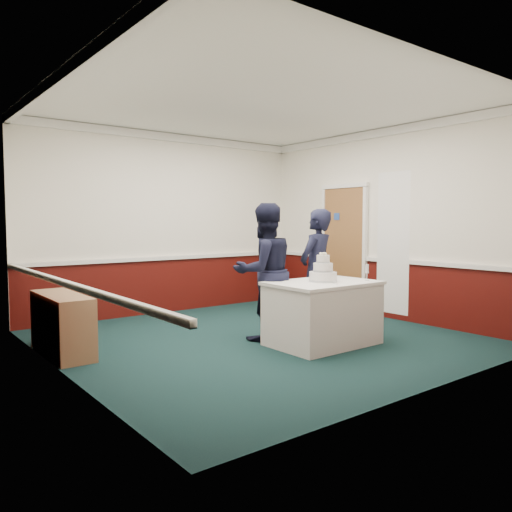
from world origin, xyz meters
TOP-DOWN VIEW (x-y plane):
  - ground at (0.00, 0.00)m, footprint 5.00×5.00m
  - room_shell at (0.08, 0.61)m, footprint 5.00×5.00m
  - sideboard at (-2.28, 0.81)m, footprint 0.41×1.20m
  - cake_table at (0.44, -0.70)m, footprint 1.32×0.92m
  - wedding_cake at (0.44, -0.70)m, footprint 0.35×0.35m
  - cake_knife at (0.41, -0.90)m, footprint 0.08×0.21m
  - champagne_flute at (0.94, -0.98)m, footprint 0.05×0.05m
  - person_man at (0.03, -0.05)m, footprint 0.94×0.78m
  - person_woman at (0.87, -0.14)m, footprint 0.71×0.55m

SIDE VIEW (x-z plane):
  - ground at x=0.00m, z-range 0.00..0.00m
  - sideboard at x=-2.28m, z-range 0.00..0.70m
  - cake_table at x=0.44m, z-range 0.01..0.80m
  - cake_knife at x=0.41m, z-range 0.79..0.79m
  - person_woman at x=0.87m, z-range 0.00..1.71m
  - person_man at x=0.03m, z-range 0.00..1.77m
  - wedding_cake at x=0.44m, z-range 0.72..1.08m
  - champagne_flute at x=0.94m, z-range 0.83..1.03m
  - room_shell at x=0.08m, z-range 0.47..3.47m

